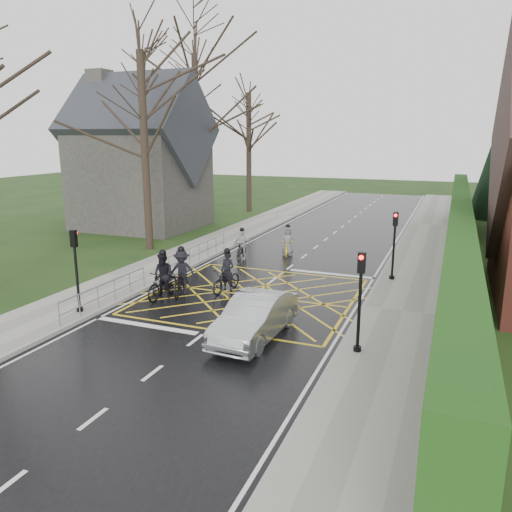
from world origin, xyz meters
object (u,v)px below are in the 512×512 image
Objects in this scene: cyclist_back at (163,280)px; cyclist_rear at (227,278)px; car at (255,317)px; cyclist_front at (242,248)px; cyclist_mid at (181,276)px; cyclist_lead at (287,245)px.

cyclist_rear is at bearing 43.72° from cyclist_back.
cyclist_front is at bearing 117.76° from car.
cyclist_rear is 0.91× the size of cyclist_mid.
cyclist_mid is (0.39, 0.79, -0.03)m from cyclist_back.
cyclist_mid is 5.66m from car.
cyclist_mid is at bearing 66.26° from cyclist_back.
cyclist_rear reaches higher than cyclist_front.
cyclist_back is at bearing 155.89° from car.
cyclist_back reaches higher than cyclist_rear.
cyclist_mid is 1.25× the size of cyclist_front.
cyclist_front is 0.93× the size of cyclist_lead.
cyclist_back reaches higher than cyclist_front.
cyclist_mid is at bearing -119.53° from cyclist_lead.
cyclist_back is 9.33m from cyclist_lead.
cyclist_rear is 5.19m from car.
cyclist_back is at bearing -99.60° from cyclist_front.
cyclist_mid is at bearing 146.90° from car.
car is (4.63, -3.27, -0.03)m from cyclist_mid.
cyclist_rear is 7.28m from cyclist_lead.
cyclist_back is 5.60m from car.
cyclist_rear reaches higher than car.
car is (2.99, -4.24, 0.10)m from cyclist_rear.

